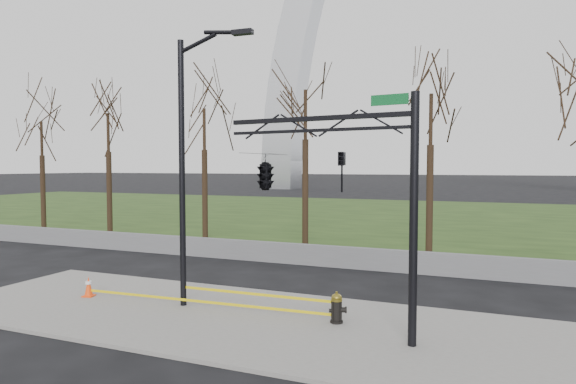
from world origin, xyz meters
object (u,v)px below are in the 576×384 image
at_px(fire_hydrant, 337,308).
at_px(traffic_signal_mast, 290,172).
at_px(street_light, 189,153).
at_px(traffic_cone, 89,286).

xyz_separation_m(fire_hydrant, traffic_signal_mast, (-1.11, -0.59, 3.66)).
bearing_deg(street_light, fire_hydrant, -1.23).
distance_m(traffic_cone, street_light, 5.62).
xyz_separation_m(fire_hydrant, street_light, (-4.55, -0.12, 4.20)).
xyz_separation_m(street_light, traffic_signal_mast, (3.43, -0.47, -0.55)).
xyz_separation_m(fire_hydrant, traffic_cone, (-8.18, -0.44, -0.07)).
height_order(fire_hydrant, traffic_signal_mast, traffic_signal_mast).
bearing_deg(traffic_signal_mast, traffic_cone, -174.70).
bearing_deg(traffic_signal_mast, fire_hydrant, 34.45).
bearing_deg(fire_hydrant, street_light, 164.64).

